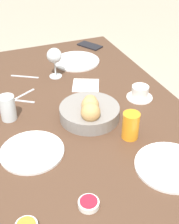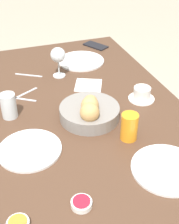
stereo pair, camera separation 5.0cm
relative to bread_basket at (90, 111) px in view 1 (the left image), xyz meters
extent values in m
plane|color=#A89E89|center=(0.09, 0.05, -0.81)|extent=(10.00, 10.00, 0.00)
cube|color=#4C3323|center=(0.09, 0.05, -0.06)|extent=(1.50, 0.98, 0.03)
cube|color=#4C3323|center=(0.79, -0.39, -0.44)|extent=(0.06, 0.06, 0.73)
cylinder|color=gray|center=(0.01, 0.00, -0.01)|extent=(0.25, 0.25, 0.05)
sphere|color=tan|center=(-0.01, 0.00, 0.04)|extent=(0.07, 0.07, 0.07)
sphere|color=tan|center=(0.02, -0.01, 0.03)|extent=(0.06, 0.06, 0.06)
sphere|color=tan|center=(-0.06, 0.02, 0.04)|extent=(0.08, 0.08, 0.08)
cylinder|color=white|center=(-0.37, -0.15, -0.03)|extent=(0.24, 0.24, 0.01)
cylinder|color=white|center=(0.54, -0.14, -0.03)|extent=(0.26, 0.26, 0.01)
cylinder|color=white|center=(-0.11, 0.27, -0.03)|extent=(0.23, 0.23, 0.01)
cylinder|color=orange|center=(-0.17, -0.10, 0.02)|extent=(0.07, 0.07, 0.11)
cylinder|color=silver|center=(0.13, 0.31, 0.01)|extent=(0.06, 0.06, 0.11)
cylinder|color=silver|center=(0.41, 0.02, -0.04)|extent=(0.06, 0.06, 0.00)
cylinder|color=silver|center=(0.41, 0.02, 0.00)|extent=(0.01, 0.01, 0.07)
sphere|color=silver|center=(0.41, 0.02, 0.08)|extent=(0.08, 0.08, 0.08)
cylinder|color=white|center=(0.07, -0.28, -0.04)|extent=(0.12, 0.12, 0.01)
cylinder|color=white|center=(0.07, -0.28, -0.01)|extent=(0.08, 0.08, 0.05)
cylinder|color=white|center=(-0.41, 0.17, -0.03)|extent=(0.06, 0.06, 0.02)
cylinder|color=#A3192D|center=(-0.41, 0.17, -0.02)|extent=(0.05, 0.05, 0.00)
cube|color=#B7B7BC|center=(0.27, 0.27, -0.04)|extent=(0.12, 0.17, 0.00)
cube|color=#B7B7BC|center=(0.28, 0.24, -0.04)|extent=(0.10, 0.18, 0.00)
cube|color=#B7B7BC|center=(0.47, 0.17, -0.04)|extent=(0.09, 0.13, 0.00)
cube|color=white|center=(0.27, -0.09, -0.04)|extent=(0.17, 0.17, 0.00)
cube|color=black|center=(0.72, -0.29, -0.04)|extent=(0.17, 0.14, 0.01)
camera|label=1|loc=(-0.98, 0.40, 0.73)|focal=50.00mm
camera|label=2|loc=(-1.00, 0.35, 0.73)|focal=50.00mm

